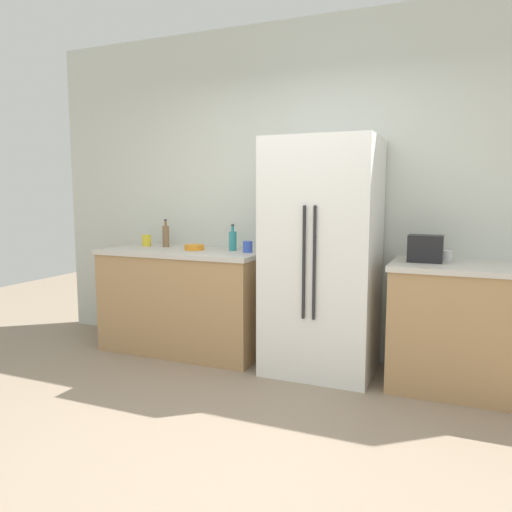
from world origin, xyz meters
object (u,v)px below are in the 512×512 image
(cup_c, at_px, (446,255))
(cup_a, at_px, (248,247))
(bowl_a, at_px, (194,247))
(toaster, at_px, (425,249))
(refrigerator, at_px, (322,257))
(bottle_b, at_px, (233,240))
(cup_b, at_px, (146,240))
(bottle_a, at_px, (166,236))

(cup_c, bearing_deg, cup_a, -174.43)
(cup_a, bearing_deg, bowl_a, -179.10)
(toaster, relative_size, cup_c, 2.69)
(refrigerator, distance_m, cup_c, 0.95)
(cup_c, bearing_deg, bottle_b, -177.63)
(bottle_b, bearing_deg, cup_a, -24.20)
(refrigerator, xyz_separation_m, bowl_a, (-1.21, 0.06, 0.02))
(toaster, height_order, cup_c, toaster)
(bowl_a, bearing_deg, cup_b, 169.39)
(bottle_b, relative_size, cup_a, 2.41)
(refrigerator, relative_size, bowl_a, 10.47)
(toaster, height_order, cup_b, toaster)
(refrigerator, xyz_separation_m, cup_c, (0.92, 0.23, 0.04))
(refrigerator, height_order, bottle_b, refrigerator)
(cup_c, height_order, bowl_a, cup_c)
(toaster, distance_m, cup_a, 1.46)
(cup_a, height_order, cup_b, cup_b)
(refrigerator, distance_m, cup_b, 1.82)
(toaster, distance_m, bowl_a, 1.99)
(toaster, bearing_deg, cup_b, 176.88)
(refrigerator, height_order, cup_b, refrigerator)
(bottle_b, xyz_separation_m, cup_c, (1.78, 0.07, -0.06))
(bottle_a, bearing_deg, bottle_b, -1.91)
(cup_c, bearing_deg, toaster, -125.58)
(cup_a, distance_m, bowl_a, 0.53)
(bottle_a, bearing_deg, cup_a, -6.70)
(refrigerator, relative_size, cup_c, 20.26)
(bottle_a, height_order, cup_c, bottle_a)
(refrigerator, relative_size, bottle_a, 7.06)
(bottle_a, relative_size, cup_b, 2.44)
(cup_b, bearing_deg, bowl_a, -10.61)
(refrigerator, height_order, bottle_a, refrigerator)
(cup_c, bearing_deg, cup_b, -178.90)
(bottle_a, bearing_deg, toaster, -3.47)
(toaster, xyz_separation_m, bowl_a, (-1.99, 0.03, -0.08))
(bottle_a, distance_m, bottle_b, 0.72)
(cup_a, distance_m, cup_c, 1.61)
(refrigerator, height_order, bowl_a, refrigerator)
(cup_a, bearing_deg, refrigerator, -5.99)
(bottle_b, height_order, cup_a, bottle_b)
(cup_c, bearing_deg, bowl_a, -175.58)
(refrigerator, distance_m, cup_a, 0.69)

